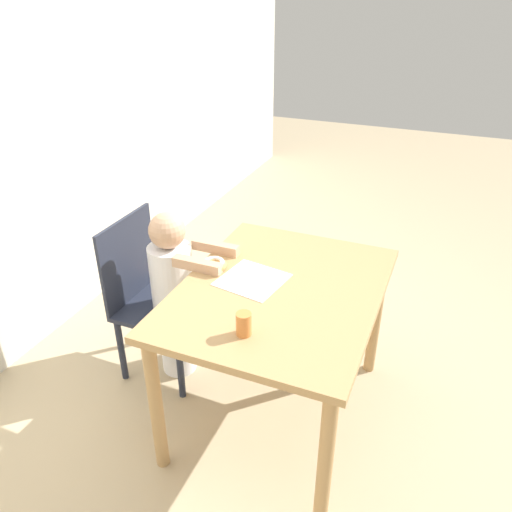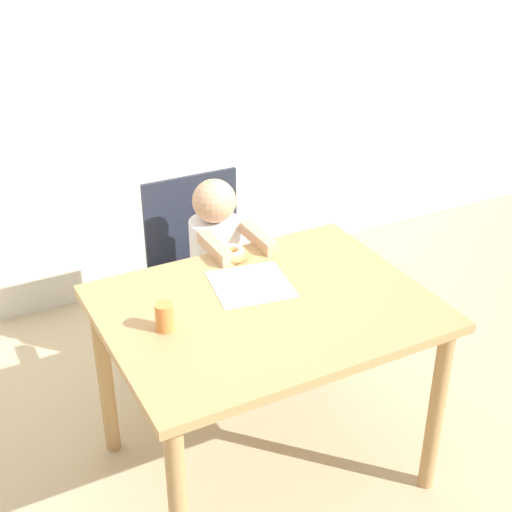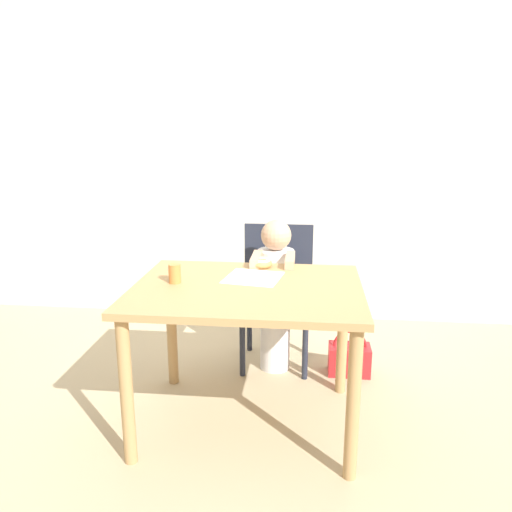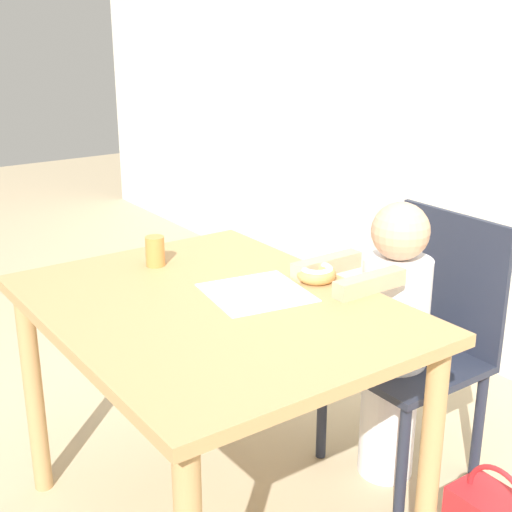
% 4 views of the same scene
% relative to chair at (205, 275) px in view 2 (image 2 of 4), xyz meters
% --- Properties ---
extents(ground_plane, '(12.00, 12.00, 0.00)m').
position_rel_chair_xyz_m(ground_plane, '(-0.10, -0.76, -0.46)').
color(ground_plane, tan).
extents(wall_back, '(8.00, 0.05, 2.50)m').
position_rel_chair_xyz_m(wall_back, '(-0.10, 0.82, 0.79)').
color(wall_back, silver).
rests_on(wall_back, ground_plane).
extents(dining_table, '(1.13, 0.87, 0.76)m').
position_rel_chair_xyz_m(dining_table, '(-0.10, -0.76, 0.19)').
color(dining_table, tan).
rests_on(dining_table, ground_plane).
extents(chair, '(0.45, 0.43, 0.90)m').
position_rel_chair_xyz_m(chair, '(0.00, 0.00, 0.00)').
color(chair, '#232838').
rests_on(chair, ground_plane).
extents(child_figure, '(0.24, 0.45, 0.97)m').
position_rel_chair_xyz_m(child_figure, '(-0.00, -0.13, 0.05)').
color(child_figure, white).
rests_on(child_figure, ground_plane).
extents(donut, '(0.12, 0.12, 0.05)m').
position_rel_chair_xyz_m(donut, '(-0.06, -0.41, 0.32)').
color(donut, tan).
rests_on(donut, dining_table).
extents(napkin, '(0.32, 0.32, 0.00)m').
position_rel_chair_xyz_m(napkin, '(-0.08, -0.62, 0.30)').
color(napkin, white).
rests_on(napkin, dining_table).
extents(handbag, '(0.26, 0.16, 0.29)m').
position_rel_chair_xyz_m(handbag, '(0.47, -0.16, -0.36)').
color(handbag, red).
rests_on(handbag, ground_plane).
extents(cup, '(0.06, 0.06, 0.10)m').
position_rel_chair_xyz_m(cup, '(-0.47, -0.75, 0.35)').
color(cup, orange).
rests_on(cup, dining_table).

